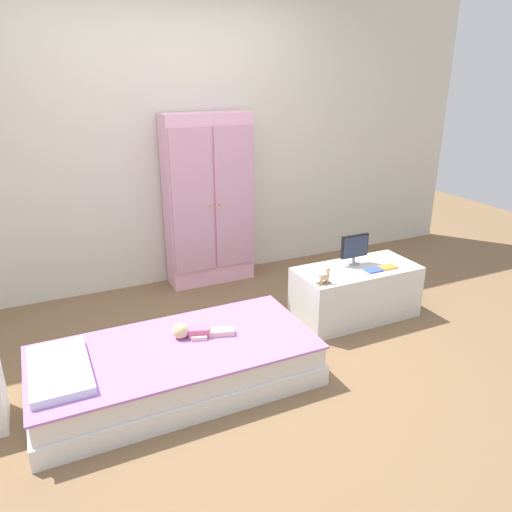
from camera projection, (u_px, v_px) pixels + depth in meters
name	position (u px, v px, depth m)	size (l,w,h in m)	color
ground_plane	(238.00, 362.00, 3.35)	(10.00, 10.00, 0.02)	brown
back_wall	(164.00, 134.00, 4.20)	(6.40, 0.05, 2.70)	silver
bed	(177.00, 366.00, 3.05)	(1.73, 0.82, 0.28)	white
pillow	(60.00, 369.00, 2.72)	(0.32, 0.58, 0.05)	silver
doll	(192.00, 331.00, 3.10)	(0.39, 0.19, 0.10)	#D6668E
wardrobe	(209.00, 201.00, 4.38)	(0.78, 0.31, 1.54)	#EFADCC
tv_stand	(355.00, 292.00, 3.88)	(0.97, 0.46, 0.42)	silver
tv_monitor	(355.00, 247.00, 3.83)	(0.24, 0.10, 0.25)	#99999E
rocking_horse_toy	(325.00, 276.00, 3.50)	(0.10, 0.04, 0.12)	#8E6642
book_blue	(373.00, 270.00, 3.75)	(0.13, 0.09, 0.01)	blue
book_orange	(388.00, 267.00, 3.80)	(0.14, 0.09, 0.01)	orange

